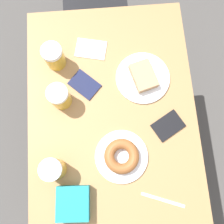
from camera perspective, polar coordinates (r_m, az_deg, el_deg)
ground_plane at (r=1.85m, az=0.00°, el=-5.32°), size 8.00×8.00×0.00m
table at (r=1.15m, az=0.00°, el=-0.99°), size 0.73×1.03×0.78m
plate_with_cake at (r=1.11m, az=7.10°, el=7.93°), size 0.24×0.24×0.05m
plate_with_donut at (r=1.03m, az=2.20°, el=-10.08°), size 0.22×0.22×0.05m
beer_mug_left at (r=1.02m, az=-13.29°, el=-12.65°), size 0.09×0.09×0.12m
beer_mug_center at (r=1.05m, az=-11.89°, el=3.43°), size 0.09×0.09×0.12m
beer_mug_right at (r=1.12m, az=-13.12°, el=12.24°), size 0.09×0.09×0.12m
napkin_folded at (r=1.18m, az=-4.85°, el=14.16°), size 0.15×0.12×0.00m
fork at (r=1.08m, az=11.57°, el=-19.09°), size 0.17×0.07×0.00m
passport_near_edge at (r=1.09m, az=12.69°, el=-3.05°), size 0.15×0.14×0.01m
passport_far_edge at (r=1.11m, az=-6.30°, el=6.24°), size 0.15×0.15×0.01m
blue_pouch at (r=1.04m, az=-8.86°, el=-19.88°), size 0.13×0.14×0.06m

